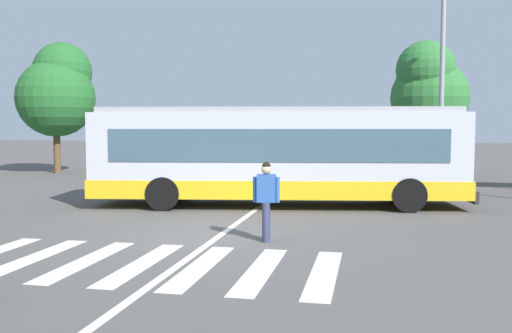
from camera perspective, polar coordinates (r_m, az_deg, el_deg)
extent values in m
plane|color=#514F4C|center=(12.81, -5.08, -7.06)|extent=(160.00, 160.00, 0.00)
cylinder|color=black|center=(18.97, 13.85, -2.00)|extent=(1.03, 0.45, 1.00)
cylinder|color=black|center=(16.69, 15.40, -2.85)|extent=(1.03, 0.45, 1.00)
cylinder|color=black|center=(18.94, -8.01, -1.93)|extent=(1.03, 0.45, 1.00)
cylinder|color=black|center=(16.66, -9.52, -2.77)|extent=(1.03, 0.45, 1.00)
cube|color=silver|center=(17.35, 2.21, 1.28)|extent=(11.48, 4.26, 2.55)
cube|color=gold|center=(17.43, 2.20, -2.00)|extent=(11.60, 4.31, 0.55)
cube|color=#3D5666|center=(17.34, 2.21, 2.29)|extent=(10.16, 4.10, 0.96)
cube|color=#3D5666|center=(18.18, 20.20, 1.81)|extent=(0.39, 2.22, 1.63)
cube|color=black|center=(18.17, 20.27, 4.62)|extent=(0.36, 1.92, 0.28)
cube|color=#99999E|center=(17.34, 2.22, 5.76)|extent=(11.01, 3.99, 0.16)
cube|color=#28282B|center=(18.32, 20.42, -2.57)|extent=(0.51, 2.54, 0.36)
cylinder|color=#333856|center=(12.22, 1.11, -5.55)|extent=(0.16, 0.16, 0.85)
cylinder|color=#333856|center=(11.98, 1.01, -5.75)|extent=(0.16, 0.16, 0.85)
cube|color=#2D569E|center=(12.00, 1.06, -2.24)|extent=(0.43, 0.30, 0.60)
cylinder|color=#2D569E|center=(12.03, -0.08, -2.37)|extent=(0.10, 0.10, 0.55)
cylinder|color=#2D569E|center=(11.99, 2.21, -2.39)|extent=(0.10, 0.10, 0.55)
sphere|color=tan|center=(11.96, 1.07, -0.28)|extent=(0.22, 0.22, 0.22)
sphere|color=black|center=(11.96, 1.07, 0.03)|extent=(0.19, 0.19, 0.19)
cylinder|color=black|center=(30.70, -10.59, -0.01)|extent=(0.24, 0.65, 0.64)
cylinder|color=black|center=(30.02, -7.70, -0.07)|extent=(0.24, 0.65, 0.64)
cylinder|color=black|center=(28.22, -13.02, -0.40)|extent=(0.24, 0.65, 0.64)
cylinder|color=black|center=(27.47, -9.94, -0.47)|extent=(0.24, 0.65, 0.64)
cube|color=#B7BABF|center=(29.07, -10.29, 0.40)|extent=(2.07, 4.60, 0.52)
cube|color=#3D5666|center=(28.96, -10.38, 1.34)|extent=(1.72, 2.25, 0.44)
cube|color=#B7BABF|center=(28.95, -10.38, 1.70)|extent=(1.64, 2.06, 0.09)
cylinder|color=black|center=(30.04, -5.74, -0.05)|extent=(0.24, 0.65, 0.64)
cylinder|color=black|center=(29.49, -2.70, -0.11)|extent=(0.24, 0.65, 0.64)
cylinder|color=black|center=(27.46, -7.79, -0.45)|extent=(0.24, 0.65, 0.64)
cylinder|color=black|center=(26.86, -4.50, -0.53)|extent=(0.24, 0.65, 0.64)
cube|color=#234293|center=(28.42, -5.16, 0.37)|extent=(2.07, 4.60, 0.52)
cube|color=#3D5666|center=(28.31, -5.23, 1.33)|extent=(1.72, 2.25, 0.44)
cube|color=#234293|center=(28.31, -5.23, 1.70)|extent=(1.64, 2.06, 0.09)
cylinder|color=black|center=(28.88, -0.96, -0.19)|extent=(0.22, 0.65, 0.64)
cylinder|color=black|center=(28.51, 2.30, -0.25)|extent=(0.22, 0.65, 0.64)
cylinder|color=black|center=(26.19, -2.48, -0.63)|extent=(0.22, 0.65, 0.64)
cylinder|color=black|center=(25.79, 1.10, -0.71)|extent=(0.22, 0.65, 0.64)
cube|color=white|center=(27.30, 0.01, 0.24)|extent=(1.96, 4.56, 0.52)
cube|color=#3D5666|center=(27.19, -0.03, 1.23)|extent=(1.67, 2.21, 0.44)
cube|color=white|center=(27.18, -0.03, 1.62)|extent=(1.59, 2.03, 0.09)
cylinder|color=black|center=(28.73, 4.75, -0.23)|extent=(0.27, 0.66, 0.64)
cylinder|color=black|center=(28.40, 8.04, -0.30)|extent=(0.27, 0.66, 0.64)
cylinder|color=black|center=(26.03, 3.35, -0.67)|extent=(0.27, 0.66, 0.64)
cylinder|color=black|center=(25.67, 6.97, -0.76)|extent=(0.27, 0.66, 0.64)
cube|color=#196B70|center=(27.17, 5.80, 0.20)|extent=(2.30, 4.67, 0.52)
cube|color=#3D5666|center=(27.05, 5.77, 1.20)|extent=(1.83, 2.32, 0.44)
cube|color=#196B70|center=(27.05, 5.77, 1.59)|extent=(1.74, 2.14, 0.09)
cylinder|color=black|center=(28.78, 9.90, -0.27)|extent=(0.26, 0.66, 0.64)
cylinder|color=black|center=(28.61, 13.22, -0.34)|extent=(0.26, 0.66, 0.64)
cylinder|color=black|center=(26.02, 9.08, -0.71)|extent=(0.26, 0.66, 0.64)
cylinder|color=black|center=(25.83, 12.76, -0.80)|extent=(0.26, 0.66, 0.64)
cube|color=#AD1E1E|center=(27.27, 11.26, 0.15)|extent=(2.27, 4.66, 0.52)
cube|color=#3D5666|center=(27.16, 11.25, 1.15)|extent=(1.81, 2.31, 0.44)
cube|color=#AD1E1E|center=(27.15, 11.26, 1.54)|extent=(1.72, 2.13, 0.09)
cylinder|color=black|center=(28.80, 15.48, -0.35)|extent=(0.23, 0.65, 0.64)
cylinder|color=black|center=(28.89, 18.80, -0.41)|extent=(0.23, 0.65, 0.64)
cylinder|color=black|center=(26.02, 15.63, -0.81)|extent=(0.23, 0.65, 0.64)
cylinder|color=black|center=(26.12, 19.30, -0.87)|extent=(0.23, 0.65, 0.64)
cube|color=#38383D|center=(27.42, 17.31, 0.07)|extent=(2.00, 4.57, 0.52)
cube|color=#3D5666|center=(27.30, 17.34, 1.06)|extent=(1.69, 2.22, 0.44)
cube|color=#38383D|center=(27.29, 17.35, 1.45)|extent=(1.61, 2.04, 0.09)
cylinder|color=#939399|center=(24.81, 18.51, 8.80)|extent=(0.20, 0.20, 9.20)
cylinder|color=brown|center=(31.56, -19.70, 1.68)|extent=(0.36, 0.36, 2.56)
sphere|color=#236028|center=(31.58, -19.82, 6.61)|extent=(4.11, 4.11, 4.11)
sphere|color=#236028|center=(31.92, -19.21, 9.18)|extent=(3.08, 3.08, 3.08)
cylinder|color=brown|center=(29.22, 17.24, 1.57)|extent=(0.36, 0.36, 2.57)
sphere|color=#2D7033|center=(29.23, 17.35, 6.73)|extent=(3.84, 3.84, 3.84)
sphere|color=#2D7033|center=(28.91, 16.98, 9.44)|extent=(2.88, 2.88, 2.88)
cube|color=silver|center=(11.43, -21.82, -8.68)|extent=(0.45, 3.24, 0.01)
cube|color=silver|center=(10.87, -16.95, -9.21)|extent=(0.45, 3.24, 0.01)
cube|color=silver|center=(10.41, -11.59, -9.71)|extent=(0.45, 3.24, 0.01)
cube|color=silver|center=(10.03, -5.76, -10.17)|extent=(0.45, 3.24, 0.01)
cube|color=silver|center=(9.77, 0.47, -10.54)|extent=(0.45, 3.24, 0.01)
cube|color=silver|center=(9.63, 6.97, -10.79)|extent=(0.45, 3.24, 0.01)
cube|color=silver|center=(14.63, -1.70, -5.63)|extent=(0.16, 24.00, 0.01)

